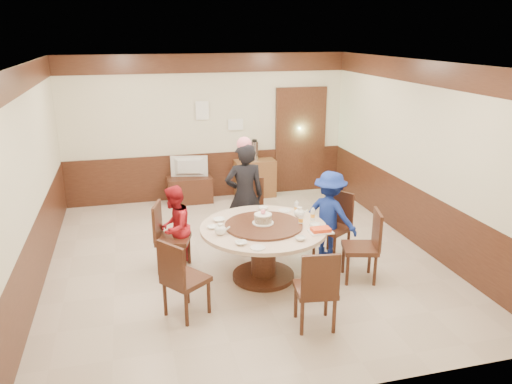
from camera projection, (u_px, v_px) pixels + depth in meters
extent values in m
plane|color=#BFAB99|center=(243.00, 258.00, 7.36)|extent=(6.00, 6.00, 0.00)
plane|color=white|center=(241.00, 63.00, 6.50)|extent=(6.00, 6.00, 0.00)
cube|color=beige|center=(208.00, 128.00, 9.70)|extent=(5.50, 0.04, 2.80)
cube|color=beige|center=(323.00, 257.00, 4.17)|extent=(5.50, 0.04, 2.80)
cube|color=beige|center=(30.00, 181.00, 6.28)|extent=(0.04, 6.00, 2.80)
cube|color=beige|center=(418.00, 155.00, 7.59)|extent=(0.04, 6.00, 2.80)
cube|color=#3D1E13|center=(243.00, 230.00, 7.23)|extent=(5.50, 6.00, 0.90)
cube|color=#3D1E13|center=(241.00, 77.00, 6.55)|extent=(5.50, 6.00, 0.35)
cube|color=#3D1E13|center=(300.00, 141.00, 10.21)|extent=(1.05, 0.08, 2.18)
cube|color=#85CE90|center=(300.00, 141.00, 10.23)|extent=(0.88, 0.02, 2.05)
cylinder|color=#3D1E13|center=(263.00, 275.00, 6.78)|extent=(0.84, 0.84, 0.06)
cylinder|color=#3D1E13|center=(263.00, 254.00, 6.68)|extent=(0.33, 0.33, 0.65)
cylinder|color=beige|center=(264.00, 228.00, 6.57)|extent=(1.67, 1.67, 0.05)
cylinder|color=#3D1E13|center=(264.00, 225.00, 6.56)|extent=(1.02, 1.02, 0.03)
cube|color=#3D1E13|center=(332.00, 228.00, 7.29)|extent=(0.61, 0.61, 0.06)
cube|color=#3D1E13|center=(341.00, 207.00, 7.35)|extent=(0.26, 0.38, 0.50)
cube|color=#3D1E13|center=(331.00, 243.00, 7.36)|extent=(0.36, 0.36, 0.42)
cube|color=#3D1E13|center=(253.00, 213.00, 7.89)|extent=(0.47, 0.47, 0.06)
cube|color=#3D1E13|center=(251.00, 193.00, 8.00)|extent=(0.42, 0.07, 0.50)
cube|color=#3D1E13|center=(253.00, 227.00, 7.97)|extent=(0.36, 0.36, 0.42)
cube|color=#3D1E13|center=(173.00, 239.00, 6.90)|extent=(0.55, 0.55, 0.06)
cube|color=#3D1E13|center=(157.00, 221.00, 6.82)|extent=(0.16, 0.41, 0.50)
cube|color=#3D1E13|center=(174.00, 255.00, 6.97)|extent=(0.36, 0.36, 0.42)
cube|color=#3D1E13|center=(186.00, 280.00, 5.78)|extent=(0.62, 0.62, 0.06)
cube|color=#3D1E13|center=(171.00, 265.00, 5.54)|extent=(0.28, 0.36, 0.50)
cube|color=#3D1E13|center=(187.00, 298.00, 5.86)|extent=(0.36, 0.36, 0.42)
cube|color=#3D1E13|center=(315.00, 289.00, 5.57)|extent=(0.50, 0.50, 0.06)
cube|color=#3D1E13|center=(321.00, 277.00, 5.29)|extent=(0.42, 0.10, 0.50)
cube|color=#3D1E13|center=(314.00, 308.00, 5.64)|extent=(0.36, 0.36, 0.42)
cube|color=#3D1E13|center=(360.00, 248.00, 6.62)|extent=(0.54, 0.54, 0.06)
cube|color=#3D1E13|center=(377.00, 230.00, 6.53)|extent=(0.15, 0.42, 0.50)
cube|color=#3D1E13|center=(359.00, 265.00, 6.69)|extent=(0.36, 0.36, 0.42)
imported|color=black|center=(245.00, 196.00, 7.54)|extent=(0.60, 0.40, 1.64)
imported|color=#B01720|center=(175.00, 228.00, 6.92)|extent=(0.65, 0.72, 1.19)
imported|color=navy|center=(330.00, 215.00, 7.23)|extent=(0.91, 0.96, 1.31)
cylinder|color=white|center=(263.00, 223.00, 6.58)|extent=(0.28, 0.28, 0.01)
cylinder|color=tan|center=(263.00, 219.00, 6.57)|extent=(0.23, 0.23, 0.10)
cylinder|color=white|center=(263.00, 214.00, 6.55)|extent=(0.23, 0.23, 0.01)
sphere|color=pink|center=(263.00, 212.00, 6.54)|extent=(0.07, 0.07, 0.07)
ellipsoid|color=white|center=(220.00, 230.00, 6.28)|extent=(0.17, 0.15, 0.13)
ellipsoid|color=white|center=(299.00, 213.00, 6.86)|extent=(0.17, 0.15, 0.13)
imported|color=white|center=(219.00, 220.00, 6.73)|extent=(0.16, 0.16, 0.04)
imported|color=white|center=(300.00, 238.00, 6.13)|extent=(0.13, 0.13, 0.04)
imported|color=white|center=(241.00, 243.00, 6.01)|extent=(0.14, 0.14, 0.03)
imported|color=white|center=(315.00, 225.00, 6.54)|extent=(0.15, 0.15, 0.05)
imported|color=white|center=(213.00, 227.00, 6.48)|extent=(0.14, 0.14, 0.03)
imported|color=white|center=(263.00, 208.00, 7.17)|extent=(0.14, 0.14, 0.04)
cylinder|color=white|center=(258.00, 248.00, 5.90)|extent=(0.18, 0.18, 0.01)
cylinder|color=white|center=(285.00, 210.00, 7.13)|extent=(0.18, 0.18, 0.01)
cube|color=white|center=(321.00, 232.00, 6.36)|extent=(0.30, 0.20, 0.02)
cube|color=#E4411A|center=(321.00, 230.00, 6.35)|extent=(0.24, 0.15, 0.04)
cylinder|color=white|center=(301.00, 219.00, 6.58)|extent=(0.06, 0.06, 0.16)
cylinder|color=white|center=(313.00, 215.00, 6.74)|extent=(0.06, 0.06, 0.16)
cylinder|color=white|center=(296.00, 208.00, 7.02)|extent=(0.06, 0.06, 0.16)
cube|color=#3D1E13|center=(190.00, 190.00, 9.72)|extent=(0.85, 0.45, 0.50)
imported|color=gray|center=(189.00, 167.00, 9.58)|extent=(0.72, 0.24, 0.41)
cube|color=brown|center=(255.00, 178.00, 10.02)|extent=(0.80, 0.40, 0.75)
cylinder|color=silver|center=(255.00, 151.00, 9.85)|extent=(0.15, 0.15, 0.38)
cube|color=white|center=(202.00, 110.00, 9.52)|extent=(0.25, 0.00, 0.35)
cube|color=white|center=(236.00, 125.00, 9.77)|extent=(0.30, 0.00, 0.22)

